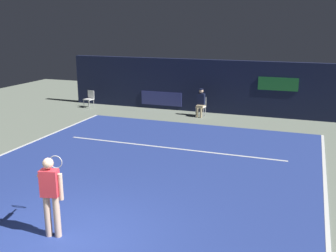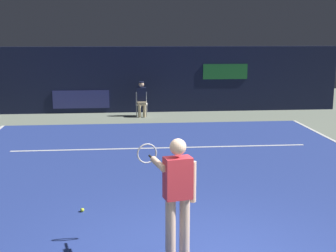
{
  "view_description": "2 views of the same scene",
  "coord_description": "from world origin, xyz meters",
  "px_view_note": "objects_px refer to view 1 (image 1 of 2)",
  "views": [
    {
      "loc": [
        4.49,
        -5.96,
        4.32
      ],
      "look_at": [
        0.05,
        6.16,
        0.93
      ],
      "focal_mm": 42.09,
      "sensor_mm": 36.0,
      "label": 1
    },
    {
      "loc": [
        -0.95,
        -5.65,
        3.05
      ],
      "look_at": [
        0.1,
        5.59,
        0.82
      ],
      "focal_mm": 49.44,
      "sensor_mm": 36.0,
      "label": 2
    }
  ],
  "objects_px": {
    "tennis_player": "(51,192)",
    "courtside_chair_near": "(90,98)",
    "line_judge_on_chair": "(201,102)",
    "tennis_ball": "(52,189)"
  },
  "relations": [
    {
      "from": "line_judge_on_chair",
      "to": "tennis_ball",
      "type": "relative_size",
      "value": 19.41
    },
    {
      "from": "line_judge_on_chair",
      "to": "tennis_ball",
      "type": "bearing_deg",
      "value": -98.26
    },
    {
      "from": "tennis_ball",
      "to": "courtside_chair_near",
      "type": "bearing_deg",
      "value": 115.69
    },
    {
      "from": "tennis_player",
      "to": "tennis_ball",
      "type": "height_order",
      "value": "tennis_player"
    },
    {
      "from": "tennis_player",
      "to": "line_judge_on_chair",
      "type": "height_order",
      "value": "tennis_player"
    },
    {
      "from": "tennis_player",
      "to": "line_judge_on_chair",
      "type": "xyz_separation_m",
      "value": [
        -0.04,
        11.56,
        -0.3
      ]
    },
    {
      "from": "line_judge_on_chair",
      "to": "tennis_player",
      "type": "bearing_deg",
      "value": -89.79
    },
    {
      "from": "tennis_player",
      "to": "courtside_chair_near",
      "type": "bearing_deg",
      "value": 117.74
    },
    {
      "from": "line_judge_on_chair",
      "to": "tennis_ball",
      "type": "xyz_separation_m",
      "value": [
        -1.4,
        -9.64,
        -0.64
      ]
    },
    {
      "from": "tennis_player",
      "to": "courtside_chair_near",
      "type": "height_order",
      "value": "tennis_player"
    }
  ]
}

